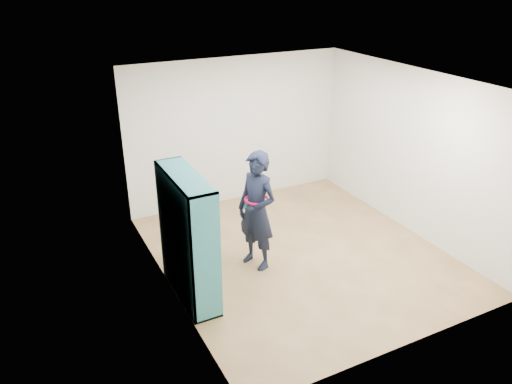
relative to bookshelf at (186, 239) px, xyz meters
name	(u,v)px	position (x,y,z in m)	size (l,w,h in m)	color
floor	(300,254)	(1.83, 0.19, -0.83)	(4.50, 4.50, 0.00)	brown
ceiling	(307,82)	(1.83, 0.19, 1.77)	(4.50, 4.50, 0.00)	white
wall_left	(166,202)	(-0.17, 0.19, 0.47)	(0.02, 4.50, 2.60)	silver
wall_right	(412,152)	(3.83, 0.19, 0.47)	(0.02, 4.50, 2.60)	silver
wall_back	(236,131)	(1.83, 2.44, 0.47)	(4.00, 0.02, 2.60)	silver
wall_front	(418,248)	(1.83, -2.06, 0.47)	(4.00, 0.02, 2.60)	silver
bookshelf	(186,239)	(0.00, 0.00, 0.00)	(0.37, 1.27, 1.70)	teal
person	(257,211)	(1.13, 0.24, 0.04)	(0.61, 0.74, 1.73)	black
smartphone	(246,205)	(0.97, 0.25, 0.15)	(0.07, 0.08, 0.13)	silver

